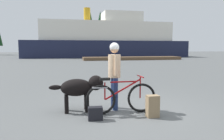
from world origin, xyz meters
TOP-DOWN VIEW (x-y plane):
  - ground_plane at (0.00, 0.00)m, footprint 160.00×160.00m
  - bicycle at (-0.26, -0.18)m, footprint 1.76×0.44m
  - person_cyclist at (-0.33, 0.25)m, footprint 0.32×0.53m
  - dog at (-1.21, 0.24)m, footprint 1.35×0.51m
  - backpack at (0.39, -0.59)m, footprint 0.28×0.20m
  - handbag_pannier at (-0.94, -0.52)m, footprint 0.33×0.20m
  - dock_pier at (7.22, 22.74)m, footprint 13.15×2.50m
  - ferry_boat at (5.62, 32.56)m, footprint 27.46×7.76m
  - pine_tree_center at (4.62, 50.64)m, footprint 4.03×4.03m
  - pine_tree_far_right at (6.90, 47.63)m, footprint 3.83×3.83m

SIDE VIEW (x-z plane):
  - ground_plane at x=0.00m, z-range 0.00..0.00m
  - handbag_pannier at x=-0.94m, z-range 0.00..0.30m
  - dock_pier at x=7.22m, z-range 0.00..0.40m
  - backpack at x=0.39m, z-range 0.00..0.51m
  - bicycle at x=-0.26m, z-range -0.07..0.85m
  - dog at x=-1.21m, z-range 0.16..1.06m
  - person_cyclist at x=-0.33m, z-range 0.18..1.92m
  - ferry_boat at x=5.62m, z-range -1.27..7.09m
  - pine_tree_far_right at x=6.90m, z-range 1.06..11.48m
  - pine_tree_center at x=4.62m, z-range 1.20..12.65m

